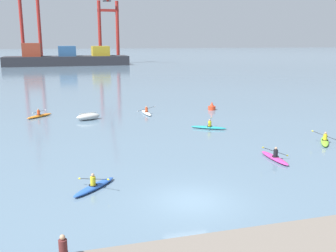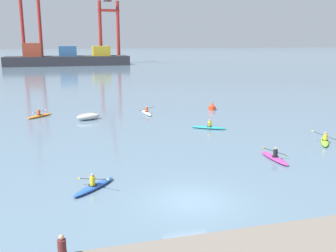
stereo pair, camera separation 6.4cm
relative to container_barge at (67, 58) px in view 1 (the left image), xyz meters
name	(u,v)px [view 1 (the left image)]	position (x,y,z in m)	size (l,w,h in m)	color
ground_plane	(192,201)	(4.22, -117.44, -2.44)	(800.00, 800.00, 0.00)	slate
container_barge	(67,58)	(0.00, 0.00, 0.00)	(40.75, 10.60, 7.46)	#28282D
gantry_crane_west	(29,11)	(-11.74, 14.50, 16.30)	(7.20, 17.41, 37.53)	maroon
gantry_crane_west_mid	(108,19)	(15.54, 7.36, 13.56)	(7.67, 17.47, 34.93)	maroon
capsized_dinghy	(88,117)	(0.50, -94.71, -2.09)	(2.82, 1.94, 0.76)	beige
channel_buoy	(212,107)	(15.36, -92.73, -2.08)	(0.90, 0.90, 1.00)	red
kayak_lime	(325,141)	(18.52, -109.44, -2.26)	(2.49, 3.10, 1.01)	#7ABC2D
kayak_white	(146,113)	(7.13, -93.20, -2.26)	(2.25, 3.42, 0.95)	silver
kayak_orange	(39,116)	(-4.56, -91.77, -2.26)	(2.84, 2.82, 0.96)	orange
kayak_magenta	(275,157)	(12.15, -112.35, -2.26)	(2.17, 3.40, 1.07)	#C13384
kayak_blue	(94,186)	(-0.55, -114.39, -2.26)	(2.81, 2.84, 0.95)	#2856B2
kayak_teal	(209,127)	(11.24, -102.11, -2.26)	(3.20, 2.31, 0.97)	teal
seated_onlooker	(63,248)	(-2.26, -122.47, -1.27)	(0.32, 0.30, 0.90)	#23283D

